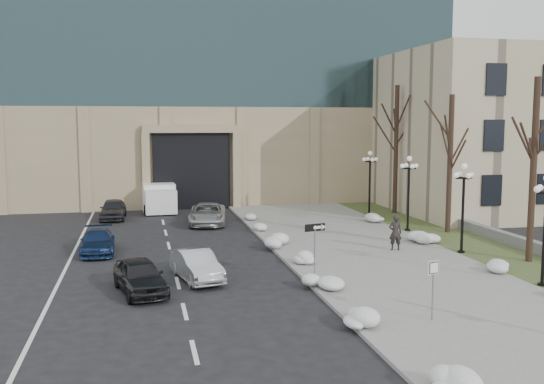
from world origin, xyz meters
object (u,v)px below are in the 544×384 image
Objects in this scene: box_truck at (158,196)px; lamppost_b at (463,196)px; car_e at (113,209)px; lamppost_d at (370,174)px; pedestrian at (395,233)px; car_b at (196,265)px; one_way_sign at (318,234)px; lamppost_c at (409,183)px; car_a at (140,276)px; keep_sign at (433,278)px; car_d at (208,214)px; car_c at (98,242)px.

lamppost_b is (14.95, -19.58, 2.03)m from box_truck.
lamppost_d is (18.19, -2.62, 2.36)m from car_e.
pedestrian is at bearing 158.97° from lamppost_b.
car_b is 1.52× the size of one_way_sign.
car_a is at bearing -148.11° from lamppost_c.
lamppost_b is at bearing 170.80° from pedestrian.
lamppost_c is (6.59, 16.14, 1.46)m from keep_sign.
keep_sign is at bearing -62.94° from car_e.
car_a is at bearing -97.51° from car_d.
lamppost_c is at bearing 52.21° from keep_sign.
one_way_sign is at bearing -130.50° from lamppost_c.
lamppost_c reaches higher than car_d.
one_way_sign is 0.55× the size of lamppost_c.
car_e is 20.81m from pedestrian.
keep_sign is 0.46× the size of lamppost_b.
box_truck is at bearing 53.19° from car_e.
car_e is 27.81m from keep_sign.
car_d is 2.71× the size of pedestrian.
car_e is at bearing 139.35° from lamppost_b.
car_a is at bearing -134.45° from lamppost_d.
car_d is 13.90m from pedestrian.
lamppost_c reaches higher than one_way_sign.
car_b is 0.84× the size of lamppost_c.
pedestrian reaches higher than car_e.
lamppost_d is (11.90, 0.98, 2.37)m from car_d.
lamppost_b is at bearing -3.51° from car_b.
one_way_sign is (7.38, -0.34, 1.48)m from car_a.
lamppost_c is (18.19, -9.12, 2.36)m from car_e.
car_b is 20.76m from lamppost_d.
lamppost_c is (14.95, -13.08, 2.03)m from box_truck.
keep_sign is at bearing -106.22° from lamppost_d.
lamppost_c reaches higher than car_a.
lamppost_b is at bearing 40.06° from keep_sign.
car_e reaches higher than car_c.
car_c is 0.88× the size of lamppost_d.
box_truck is at bearing -45.48° from pedestrian.
pedestrian is 0.39× the size of lamppost_c.
lamppost_b is at bearing -90.00° from lamppost_c.
car_d is 7.24m from car_e.
car_d reaches higher than car_c.
lamppost_c is (16.37, 10.18, 2.38)m from car_a.
lamppost_c is at bearing 19.50° from car_b.
lamppost_c is (13.96, 8.68, 2.42)m from car_b.
keep_sign reaches higher than car_e.
lamppost_d reaches higher than car_d.
car_e is 0.88× the size of lamppost_c.
car_c is at bearing -122.55° from car_d.
keep_sign is (9.78, -5.96, 0.92)m from car_a.
keep_sign is 11.77m from lamppost_b.
car_d is (6.63, 7.65, 0.10)m from car_c.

